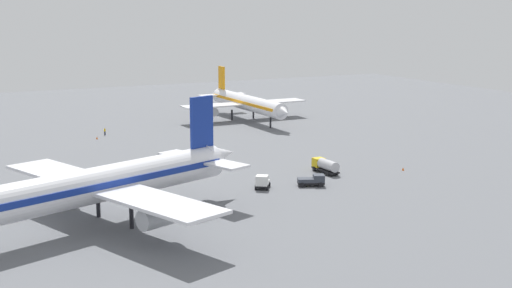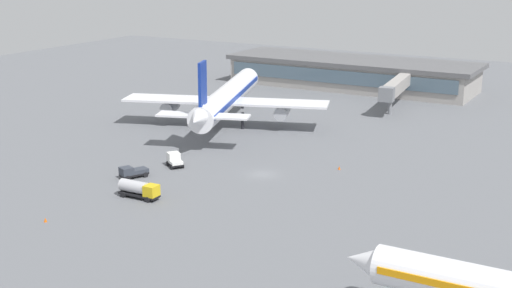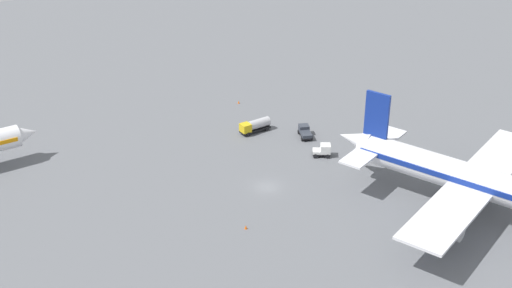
# 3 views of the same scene
# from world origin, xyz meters

# --- Properties ---
(ground) EXTENTS (288.00, 288.00, 0.00)m
(ground) POSITION_xyz_m (0.00, 0.00, 0.00)
(ground) COLOR slate
(terminal_building) EXTENTS (65.61, 20.06, 7.52)m
(terminal_building) POSITION_xyz_m (16.22, -77.94, 3.83)
(terminal_building) COLOR #9E9993
(terminal_building) RESTS_ON ground
(airplane_taxiing) EXTENTS (41.80, 50.86, 15.97)m
(airplane_taxiing) POSITION_xyz_m (22.67, -25.88, 5.81)
(airplane_taxiing) COLOR white
(airplane_taxiing) RESTS_ON ground
(pushback_tractor) EXTENTS (3.63, 4.79, 1.90)m
(pushback_tractor) POSITION_xyz_m (16.99, 11.75, 0.97)
(pushback_tractor) COLOR black
(pushback_tractor) RESTS_ON ground
(baggage_tug) EXTENTS (3.75, 3.57, 2.30)m
(baggage_tug) POSITION_xyz_m (14.81, 3.49, 1.16)
(baggage_tug) COLOR black
(baggage_tug) RESTS_ON ground
(fuel_truck) EXTENTS (6.31, 2.24, 2.50)m
(fuel_truck) POSITION_xyz_m (10.10, 18.74, 1.39)
(fuel_truck) COLOR black
(fuel_truck) RESTS_ON ground
(jet_bridge) EXTENTS (5.66, 23.69, 6.74)m
(jet_bridge) POSITION_xyz_m (-2.59, -57.76, 5.14)
(jet_bridge) COLOR #9E9993
(jet_bridge) RESTS_ON ground
(safety_cone_near_gate) EXTENTS (0.44, 0.44, 0.60)m
(safety_cone_near_gate) POSITION_xyz_m (14.92, 32.34, 0.30)
(safety_cone_near_gate) COLOR #EA590C
(safety_cone_near_gate) RESTS_ON ground
(safety_cone_far_side) EXTENTS (0.44, 0.44, 0.60)m
(safety_cone_far_side) POSITION_xyz_m (-9.76, -8.41, 0.30)
(safety_cone_far_side) COLOR #EA590C
(safety_cone_far_side) RESTS_ON ground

